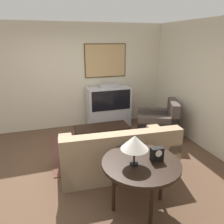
{
  "coord_description": "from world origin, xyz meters",
  "views": [
    {
      "loc": [
        -0.64,
        -3.62,
        2.29
      ],
      "look_at": [
        0.76,
        0.77,
        0.75
      ],
      "focal_mm": 35.0,
      "sensor_mm": 36.0,
      "label": 1
    }
  ],
  "objects_px": {
    "couch": "(118,155)",
    "console_table": "(141,166)",
    "table_lamp": "(135,143)",
    "armchair": "(158,124)",
    "mantel_clock": "(157,154)",
    "tv": "(109,107)",
    "coffee_table": "(102,128)"
  },
  "relations": [
    {
      "from": "mantel_clock",
      "to": "couch",
      "type": "bearing_deg",
      "value": 100.96
    },
    {
      "from": "table_lamp",
      "to": "mantel_clock",
      "type": "relative_size",
      "value": 2.19
    },
    {
      "from": "couch",
      "to": "mantel_clock",
      "type": "bearing_deg",
      "value": 104.3
    },
    {
      "from": "tv",
      "to": "couch",
      "type": "bearing_deg",
      "value": -102.67
    },
    {
      "from": "armchair",
      "to": "couch",
      "type": "bearing_deg",
      "value": -27.79
    },
    {
      "from": "tv",
      "to": "armchair",
      "type": "height_order",
      "value": "tv"
    },
    {
      "from": "coffee_table",
      "to": "table_lamp",
      "type": "bearing_deg",
      "value": -93.34
    },
    {
      "from": "coffee_table",
      "to": "mantel_clock",
      "type": "relative_size",
      "value": 6.41
    },
    {
      "from": "tv",
      "to": "armchair",
      "type": "xyz_separation_m",
      "value": [
        0.97,
        -0.99,
        -0.26
      ]
    },
    {
      "from": "tv",
      "to": "mantel_clock",
      "type": "bearing_deg",
      "value": -95.09
    },
    {
      "from": "armchair",
      "to": "mantel_clock",
      "type": "distance_m",
      "value": 2.54
    },
    {
      "from": "couch",
      "to": "armchair",
      "type": "height_order",
      "value": "armchair"
    },
    {
      "from": "couch",
      "to": "table_lamp",
      "type": "relative_size",
      "value": 5.11
    },
    {
      "from": "tv",
      "to": "armchair",
      "type": "distance_m",
      "value": 1.41
    },
    {
      "from": "tv",
      "to": "coffee_table",
      "type": "relative_size",
      "value": 0.98
    },
    {
      "from": "console_table",
      "to": "table_lamp",
      "type": "distance_m",
      "value": 0.4
    },
    {
      "from": "couch",
      "to": "armchair",
      "type": "distance_m",
      "value": 1.83
    },
    {
      "from": "couch",
      "to": "console_table",
      "type": "relative_size",
      "value": 1.97
    },
    {
      "from": "tv",
      "to": "couch",
      "type": "distance_m",
      "value": 2.18
    },
    {
      "from": "tv",
      "to": "coffee_table",
      "type": "bearing_deg",
      "value": -114.31
    },
    {
      "from": "couch",
      "to": "armchair",
      "type": "xyz_separation_m",
      "value": [
        1.45,
        1.13,
        -0.01
      ]
    },
    {
      "from": "couch",
      "to": "coffee_table",
      "type": "xyz_separation_m",
      "value": [
        -0.01,
        1.04,
        0.1
      ]
    },
    {
      "from": "console_table",
      "to": "tv",
      "type": "bearing_deg",
      "value": 81.02
    },
    {
      "from": "console_table",
      "to": "mantel_clock",
      "type": "height_order",
      "value": "mantel_clock"
    },
    {
      "from": "armchair",
      "to": "mantel_clock",
      "type": "xyz_separation_m",
      "value": [
        -1.25,
        -2.15,
        0.54
      ]
    },
    {
      "from": "tv",
      "to": "mantel_clock",
      "type": "distance_m",
      "value": 3.16
    },
    {
      "from": "console_table",
      "to": "couch",
      "type": "bearing_deg",
      "value": 89.11
    },
    {
      "from": "coffee_table",
      "to": "mantel_clock",
      "type": "xyz_separation_m",
      "value": [
        0.21,
        -2.05,
        0.43
      ]
    },
    {
      "from": "mantel_clock",
      "to": "console_table",
      "type": "bearing_deg",
      "value": 173.66
    },
    {
      "from": "couch",
      "to": "coffee_table",
      "type": "height_order",
      "value": "couch"
    },
    {
      "from": "couch",
      "to": "armchair",
      "type": "relative_size",
      "value": 1.76
    },
    {
      "from": "console_table",
      "to": "mantel_clock",
      "type": "relative_size",
      "value": 5.68
    }
  ]
}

